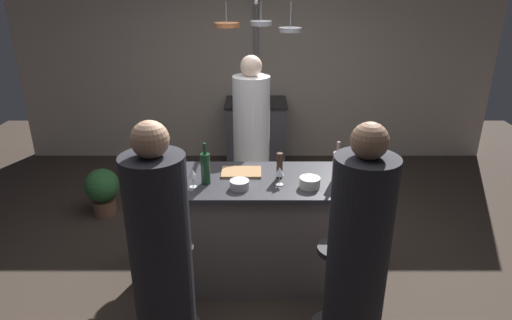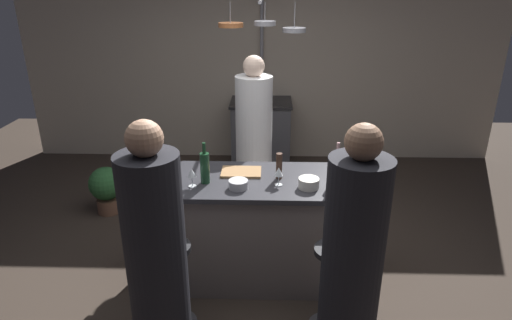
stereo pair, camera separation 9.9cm
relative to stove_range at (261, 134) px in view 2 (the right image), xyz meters
name	(u,v)px [view 2 (the right image)]	position (x,y,z in m)	size (l,w,h in m)	color
ground_plane	(255,274)	(0.00, -2.45, -0.45)	(9.00, 9.00, 0.00)	#382D26
back_wall	(262,64)	(0.00, 0.40, 0.85)	(6.40, 0.16, 2.60)	#BCAD99
kitchen_island	(255,228)	(0.00, -2.45, 0.01)	(1.80, 0.72, 0.90)	slate
stove_range	(261,134)	(0.00, 0.00, 0.00)	(0.80, 0.64, 0.89)	#47474C
chef	(254,148)	(-0.05, -1.46, 0.35)	(0.36, 0.36, 1.71)	white
bar_stool_left	(175,283)	(-0.55, -3.07, -0.07)	(0.28, 0.28, 0.68)	#4C4C51
guest_left	(157,267)	(-0.55, -3.44, 0.33)	(0.36, 0.36, 1.68)	black
bar_stool_right	(331,286)	(0.54, -3.07, -0.07)	(0.28, 0.28, 0.68)	#4C4C51
guest_right	(351,271)	(0.59, -3.45, 0.33)	(0.35, 0.35, 1.67)	black
overhead_pot_rack	(261,43)	(0.01, -0.50, 1.24)	(0.90, 1.36, 2.17)	gray
potted_plant	(106,187)	(-1.63, -1.39, -0.15)	(0.36, 0.36, 0.52)	brown
cutting_board	(241,172)	(-0.12, -2.34, 0.46)	(0.32, 0.22, 0.02)	#997047
pepper_mill	(279,166)	(0.18, -2.43, 0.56)	(0.05, 0.05, 0.21)	#382319
wine_bottle_dark	(164,178)	(-0.66, -2.68, 0.56)	(0.07, 0.07, 0.29)	black
wine_bottle_green	(205,167)	(-0.38, -2.53, 0.58)	(0.07, 0.07, 0.33)	#193D23
wine_bottle_rose	(337,167)	(0.62, -2.48, 0.58)	(0.07, 0.07, 0.32)	#B78C8E
wine_glass_near_left_guest	(279,173)	(0.18, -2.56, 0.56)	(0.07, 0.07, 0.15)	silver
wine_glass_by_chef	(192,174)	(-0.47, -2.60, 0.56)	(0.07, 0.07, 0.15)	silver
mixing_bowl_ceramic	(309,183)	(0.40, -2.60, 0.49)	(0.16, 0.16, 0.08)	silver
mixing_bowl_steel	(238,184)	(-0.12, -2.62, 0.49)	(0.15, 0.15, 0.06)	#B7B7BC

